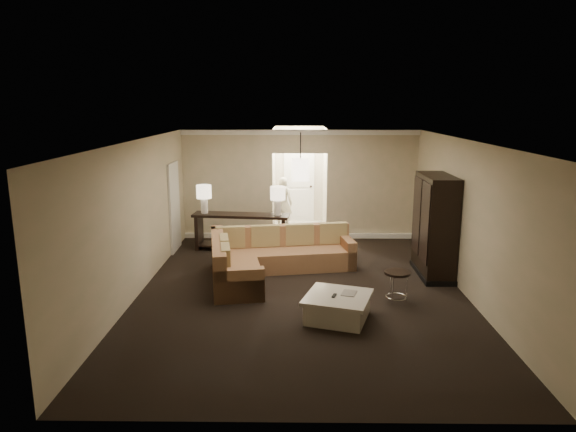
{
  "coord_description": "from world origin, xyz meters",
  "views": [
    {
      "loc": [
        -0.14,
        -9.03,
        3.44
      ],
      "look_at": [
        -0.27,
        1.2,
        1.19
      ],
      "focal_mm": 32.0,
      "sensor_mm": 36.0,
      "label": 1
    }
  ],
  "objects_px": {
    "armoire": "(434,228)",
    "person": "(283,201)",
    "console_table": "(241,229)",
    "drink_table": "(397,280)",
    "coffee_table": "(338,307)",
    "sectional_sofa": "(268,258)"
  },
  "relations": [
    {
      "from": "sectional_sofa",
      "to": "armoire",
      "type": "xyz_separation_m",
      "value": [
        3.36,
        0.01,
        0.63
      ]
    },
    {
      "from": "person",
      "to": "sectional_sofa",
      "type": "bearing_deg",
      "value": 102.5
    },
    {
      "from": "coffee_table",
      "to": "armoire",
      "type": "distance_m",
      "value": 3.17
    },
    {
      "from": "armoire",
      "to": "person",
      "type": "bearing_deg",
      "value": 129.27
    },
    {
      "from": "sectional_sofa",
      "to": "console_table",
      "type": "height_order",
      "value": "sectional_sofa"
    },
    {
      "from": "console_table",
      "to": "person",
      "type": "distance_m",
      "value": 2.3
    },
    {
      "from": "drink_table",
      "to": "person",
      "type": "height_order",
      "value": "person"
    },
    {
      "from": "armoire",
      "to": "person",
      "type": "relative_size",
      "value": 1.26
    },
    {
      "from": "coffee_table",
      "to": "drink_table",
      "type": "relative_size",
      "value": 2.23
    },
    {
      "from": "drink_table",
      "to": "person",
      "type": "distance_m",
      "value": 5.77
    },
    {
      "from": "console_table",
      "to": "person",
      "type": "height_order",
      "value": "person"
    },
    {
      "from": "sectional_sofa",
      "to": "console_table",
      "type": "xyz_separation_m",
      "value": [
        -0.73,
        1.78,
        0.17
      ]
    },
    {
      "from": "coffee_table",
      "to": "console_table",
      "type": "bearing_deg",
      "value": 116.25
    },
    {
      "from": "sectional_sofa",
      "to": "armoire",
      "type": "distance_m",
      "value": 3.42
    },
    {
      "from": "sectional_sofa",
      "to": "drink_table",
      "type": "distance_m",
      "value": 2.77
    },
    {
      "from": "console_table",
      "to": "drink_table",
      "type": "distance_m",
      "value": 4.49
    },
    {
      "from": "armoire",
      "to": "drink_table",
      "type": "relative_size",
      "value": 3.63
    },
    {
      "from": "console_table",
      "to": "drink_table",
      "type": "bearing_deg",
      "value": -40.52
    },
    {
      "from": "armoire",
      "to": "person",
      "type": "xyz_separation_m",
      "value": [
        -3.14,
        3.84,
        -0.17
      ]
    },
    {
      "from": "console_table",
      "to": "coffee_table",
      "type": "bearing_deg",
      "value": -57.41
    },
    {
      "from": "person",
      "to": "coffee_table",
      "type": "bearing_deg",
      "value": 115.31
    },
    {
      "from": "armoire",
      "to": "drink_table",
      "type": "distance_m",
      "value": 1.91
    }
  ]
}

